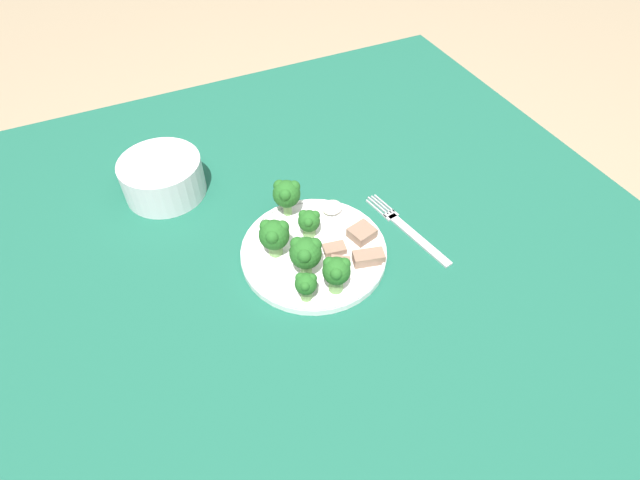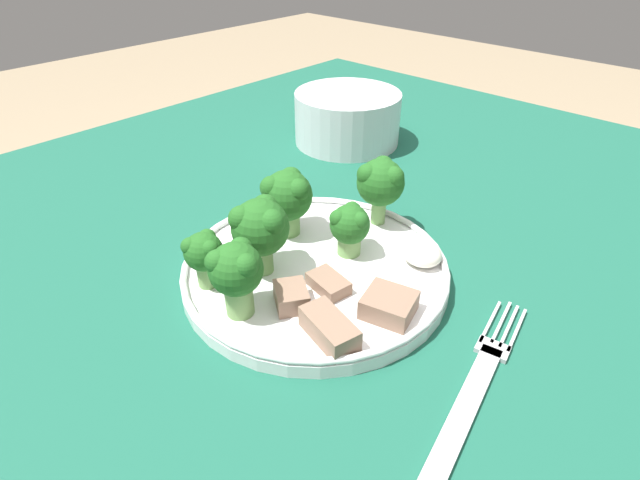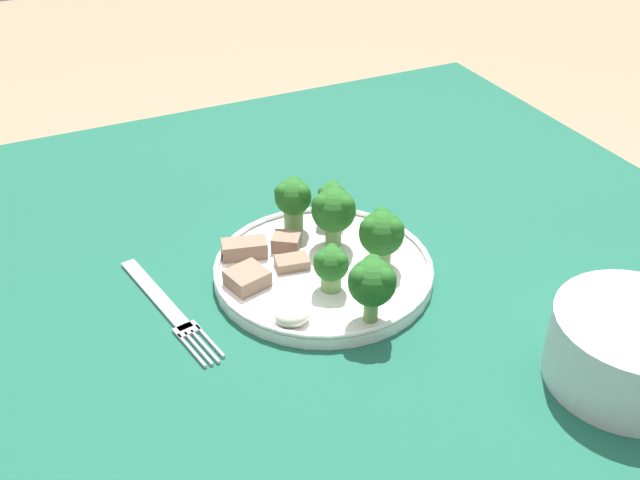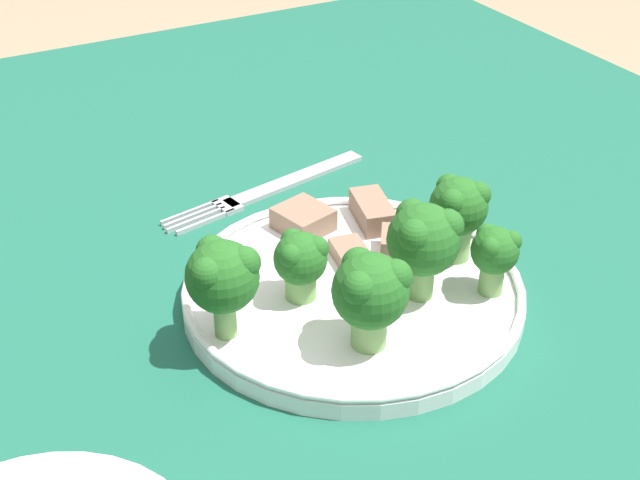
# 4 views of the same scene
# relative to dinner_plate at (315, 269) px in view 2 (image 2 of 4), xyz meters

# --- Properties ---
(table) EXTENTS (1.09, 1.08, 0.72)m
(table) POSITION_rel_dinner_plate_xyz_m (0.05, 0.06, -0.10)
(table) COLOR #195642
(table) RESTS_ON ground_plane
(dinner_plate) EXTENTS (0.24, 0.24, 0.02)m
(dinner_plate) POSITION_rel_dinner_plate_xyz_m (0.00, 0.00, 0.00)
(dinner_plate) COLOR white
(dinner_plate) RESTS_ON table
(fork) EXTENTS (0.06, 0.20, 0.00)m
(fork) POSITION_rel_dinner_plate_xyz_m (0.17, -0.02, -0.01)
(fork) COLOR #B2B2B7
(fork) RESTS_ON table
(cream_bowl) EXTENTS (0.15, 0.15, 0.07)m
(cream_bowl) POSITION_rel_dinner_plate_xyz_m (-0.18, 0.26, 0.02)
(cream_bowl) COLOR silver
(cream_bowl) RESTS_ON table
(broccoli_floret_near_rim_left) EXTENTS (0.05, 0.05, 0.07)m
(broccoli_floret_near_rim_left) POSITION_rel_dinner_plate_xyz_m (-0.03, -0.04, 0.05)
(broccoli_floret_near_rim_left) COLOR #709E56
(broccoli_floret_near_rim_left) RESTS_ON dinner_plate
(broccoli_floret_center_left) EXTENTS (0.04, 0.04, 0.05)m
(broccoli_floret_center_left) POSITION_rel_dinner_plate_xyz_m (0.01, 0.04, 0.03)
(broccoli_floret_center_left) COLOR #709E56
(broccoli_floret_center_left) RESTS_ON dinner_plate
(broccoli_floret_back_left) EXTENTS (0.05, 0.05, 0.07)m
(broccoli_floret_back_left) POSITION_rel_dinner_plate_xyz_m (-0.06, 0.02, 0.04)
(broccoli_floret_back_left) COLOR #709E56
(broccoli_floret_back_left) RESTS_ON dinner_plate
(broccoli_floret_front_left) EXTENTS (0.05, 0.05, 0.07)m
(broccoli_floret_front_left) POSITION_rel_dinner_plate_xyz_m (-0.00, 0.10, 0.05)
(broccoli_floret_front_left) COLOR #709E56
(broccoli_floret_front_left) RESTS_ON dinner_plate
(broccoli_floret_center_back) EXTENTS (0.04, 0.04, 0.06)m
(broccoli_floret_center_back) POSITION_rel_dinner_plate_xyz_m (-0.00, -0.08, 0.04)
(broccoli_floret_center_back) COLOR #709E56
(broccoli_floret_center_back) RESTS_ON dinner_plate
(broccoli_floret_mid_cluster) EXTENTS (0.03, 0.03, 0.05)m
(broccoli_floret_mid_cluster) POSITION_rel_dinner_plate_xyz_m (-0.05, -0.08, 0.04)
(broccoli_floret_mid_cluster) COLOR #709E56
(broccoli_floret_mid_cluster) RESTS_ON dinner_plate
(meat_slice_front_slice) EXTENTS (0.04, 0.03, 0.01)m
(meat_slice_front_slice) POSITION_rel_dinner_plate_xyz_m (0.03, -0.02, 0.01)
(meat_slice_front_slice) COLOR #846651
(meat_slice_front_slice) RESTS_ON dinner_plate
(meat_slice_middle_slice) EXTENTS (0.04, 0.04, 0.02)m
(meat_slice_middle_slice) POSITION_rel_dinner_plate_xyz_m (0.02, -0.05, 0.01)
(meat_slice_middle_slice) COLOR #846651
(meat_slice_middle_slice) RESTS_ON dinner_plate
(meat_slice_rear_slice) EXTENTS (0.05, 0.04, 0.02)m
(meat_slice_rear_slice) POSITION_rel_dinner_plate_xyz_m (0.07, -0.06, 0.01)
(meat_slice_rear_slice) COLOR #846651
(meat_slice_rear_slice) RESTS_ON dinner_plate
(meat_slice_edge_slice) EXTENTS (0.05, 0.04, 0.02)m
(meat_slice_edge_slice) POSITION_rel_dinner_plate_xyz_m (0.08, -0.01, 0.01)
(meat_slice_edge_slice) COLOR #846651
(meat_slice_edge_slice) RESTS_ON dinner_plate
(sauce_dollop) EXTENTS (0.04, 0.03, 0.02)m
(sauce_dollop) POSITION_rel_dinner_plate_xyz_m (0.07, 0.07, 0.01)
(sauce_dollop) COLOR silver
(sauce_dollop) RESTS_ON dinner_plate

